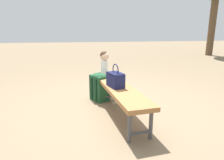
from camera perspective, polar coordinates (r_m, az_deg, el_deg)
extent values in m
plane|color=#7F6B51|center=(3.54, 1.70, -7.39)|extent=(40.00, 40.00, 0.00)
cube|color=#9E6B3D|center=(2.95, 2.96, -3.29)|extent=(1.63, 0.54, 0.06)
cylinder|color=#47474C|center=(3.62, -2.75, -3.64)|extent=(0.05, 0.05, 0.39)
cylinder|color=#47474C|center=(3.69, 1.49, -3.28)|extent=(0.05, 0.05, 0.39)
cylinder|color=#47474C|center=(2.38, 5.16, -13.68)|extent=(0.05, 0.05, 0.39)
cylinder|color=#47474C|center=(2.49, 11.35, -12.65)|extent=(0.05, 0.05, 0.39)
cylinder|color=#47474C|center=(3.68, -0.61, -4.87)|extent=(0.06, 0.28, 0.04)
cylinder|color=#47474C|center=(2.48, 8.24, -15.12)|extent=(0.06, 0.28, 0.04)
cube|color=#191E4C|center=(3.04, 1.02, 0.00)|extent=(0.35, 0.25, 0.22)
cube|color=#131639|center=(3.01, 1.03, 1.94)|extent=(0.32, 0.25, 0.02)
torus|color=#191E4C|center=(3.00, 1.03, 2.96)|extent=(0.19, 0.06, 0.20)
cylinder|color=#E5B2C6|center=(4.14, -2.00, -1.36)|extent=(0.07, 0.07, 0.38)
cylinder|color=#E5B2C6|center=(4.05, -2.25, -1.70)|extent=(0.07, 0.07, 0.38)
ellipsoid|color=white|center=(4.19, -1.71, -3.65)|extent=(0.08, 0.10, 0.04)
ellipsoid|color=white|center=(4.10, -1.95, -4.03)|extent=(0.08, 0.10, 0.04)
cube|color=white|center=(4.01, -2.17, 3.38)|extent=(0.17, 0.16, 0.33)
cylinder|color=white|center=(4.10, -1.91, 3.86)|extent=(0.05, 0.05, 0.28)
cylinder|color=white|center=(3.92, -2.45, 3.36)|extent=(0.05, 0.05, 0.28)
sphere|color=beige|center=(3.97, -2.21, 7.01)|extent=(0.18, 0.18, 0.18)
sphere|color=#3F2819|center=(3.97, -2.34, 7.28)|extent=(0.17, 0.17, 0.17)
cube|color=#1E4C2D|center=(3.73, -3.71, -2.30)|extent=(0.41, 0.37, 0.49)
ellipsoid|color=#1E4C2D|center=(3.67, -3.77, 1.23)|extent=(0.39, 0.36, 0.11)
cube|color=#13311D|center=(3.82, -1.96, -3.00)|extent=(0.22, 0.14, 0.22)
cube|color=#13311D|center=(3.72, -6.08, -2.40)|extent=(0.06, 0.05, 0.42)
cube|color=#13311D|center=(3.59, -4.79, -2.95)|extent=(0.06, 0.05, 0.42)
torus|color=#B2B2B7|center=(3.66, -3.78, 1.92)|extent=(0.05, 0.08, 0.08)
cylinder|color=brown|center=(11.93, 27.42, 14.54)|extent=(0.35, 0.35, 3.36)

